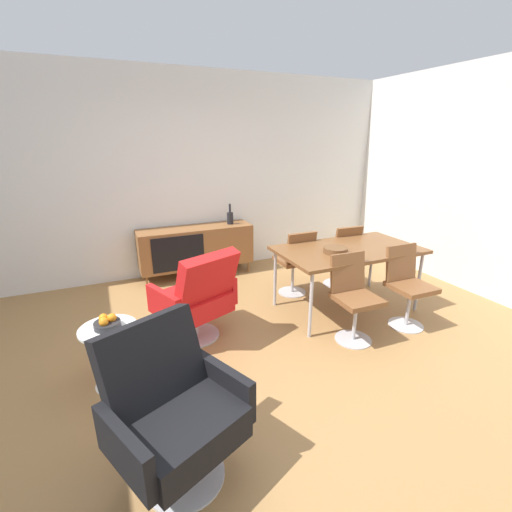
{
  "coord_description": "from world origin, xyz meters",
  "views": [
    {
      "loc": [
        -1.13,
        -2.45,
        1.92
      ],
      "look_at": [
        0.1,
        0.35,
        0.89
      ],
      "focal_mm": 24.69,
      "sensor_mm": 36.0,
      "label": 1
    }
  ],
  "objects_px": {
    "dining_chair_back_left": "(296,260)",
    "side_table_round": "(111,349)",
    "dining_chair_back_right": "(341,253)",
    "vase_cobalt": "(230,217)",
    "fruit_bowl": "(107,323)",
    "dining_chair_front_right": "(407,283)",
    "wooden_bowl_on_table": "(335,250)",
    "dining_chair_front_left": "(353,295)",
    "armchair_black_shell": "(172,407)",
    "dining_table": "(348,252)",
    "lounge_chair_red": "(197,296)",
    "sideboard": "(196,246)"
  },
  "relations": [
    {
      "from": "dining_chair_front_left",
      "to": "dining_chair_front_right",
      "type": "bearing_deg",
      "value": 0.0
    },
    {
      "from": "dining_chair_front_right",
      "to": "wooden_bowl_on_table",
      "type": "bearing_deg",
      "value": 140.41
    },
    {
      "from": "vase_cobalt",
      "to": "lounge_chair_red",
      "type": "distance_m",
      "value": 1.97
    },
    {
      "from": "dining_chair_back_right",
      "to": "side_table_round",
      "type": "xyz_separation_m",
      "value": [
        -2.9,
        -0.92,
        -0.15
      ]
    },
    {
      "from": "dining_chair_front_right",
      "to": "side_table_round",
      "type": "height_order",
      "value": "dining_chair_front_right"
    },
    {
      "from": "dining_chair_front_right",
      "to": "lounge_chair_red",
      "type": "relative_size",
      "value": 0.9
    },
    {
      "from": "vase_cobalt",
      "to": "fruit_bowl",
      "type": "xyz_separation_m",
      "value": [
        -1.77,
        -2.08,
        -0.26
      ]
    },
    {
      "from": "sideboard",
      "to": "vase_cobalt",
      "type": "bearing_deg",
      "value": 0.2
    },
    {
      "from": "dining_table",
      "to": "side_table_round",
      "type": "bearing_deg",
      "value": -172.01
    },
    {
      "from": "vase_cobalt",
      "to": "dining_chair_front_left",
      "type": "distance_m",
      "value": 2.35
    },
    {
      "from": "dining_chair_back_left",
      "to": "armchair_black_shell",
      "type": "relative_size",
      "value": 0.9
    },
    {
      "from": "side_table_round",
      "to": "fruit_bowl",
      "type": "distance_m",
      "value": 0.24
    },
    {
      "from": "dining_chair_front_left",
      "to": "fruit_bowl",
      "type": "relative_size",
      "value": 4.28
    },
    {
      "from": "dining_table",
      "to": "dining_chair_front_right",
      "type": "height_order",
      "value": "dining_chair_front_right"
    },
    {
      "from": "sideboard",
      "to": "wooden_bowl_on_table",
      "type": "height_order",
      "value": "wooden_bowl_on_table"
    },
    {
      "from": "dining_table",
      "to": "vase_cobalt",
      "type": "bearing_deg",
      "value": 114.74
    },
    {
      "from": "wooden_bowl_on_table",
      "to": "dining_chair_back_right",
      "type": "distance_m",
      "value": 0.91
    },
    {
      "from": "dining_chair_back_left",
      "to": "fruit_bowl",
      "type": "bearing_deg",
      "value": -157.45
    },
    {
      "from": "side_table_round",
      "to": "dining_table",
      "type": "bearing_deg",
      "value": 7.99
    },
    {
      "from": "dining_chair_back_right",
      "to": "vase_cobalt",
      "type": "bearing_deg",
      "value": 134.47
    },
    {
      "from": "dining_chair_back_left",
      "to": "dining_chair_back_right",
      "type": "xyz_separation_m",
      "value": [
        0.7,
        0.0,
        0.0
      ]
    },
    {
      "from": "dining_chair_back_right",
      "to": "sideboard",
      "type": "bearing_deg",
      "value": 145.2
    },
    {
      "from": "vase_cobalt",
      "to": "dining_table",
      "type": "height_order",
      "value": "vase_cobalt"
    },
    {
      "from": "dining_table",
      "to": "fruit_bowl",
      "type": "xyz_separation_m",
      "value": [
        -2.56,
        -0.36,
        -0.14
      ]
    },
    {
      "from": "dining_table",
      "to": "dining_chair_back_left",
      "type": "distance_m",
      "value": 0.7
    },
    {
      "from": "dining_table",
      "to": "dining_chair_back_right",
      "type": "height_order",
      "value": "dining_chair_back_right"
    },
    {
      "from": "sideboard",
      "to": "dining_chair_back_left",
      "type": "xyz_separation_m",
      "value": [
        0.97,
        -1.16,
        0.03
      ]
    },
    {
      "from": "lounge_chair_red",
      "to": "fruit_bowl",
      "type": "bearing_deg",
      "value": -154.39
    },
    {
      "from": "vase_cobalt",
      "to": "dining_table",
      "type": "distance_m",
      "value": 1.9
    },
    {
      "from": "dining_chair_front_left",
      "to": "armchair_black_shell",
      "type": "xyz_separation_m",
      "value": [
        -1.91,
        -0.8,
        -0.0
      ]
    },
    {
      "from": "dining_table",
      "to": "wooden_bowl_on_table",
      "type": "bearing_deg",
      "value": -162.58
    },
    {
      "from": "side_table_round",
      "to": "sideboard",
      "type": "bearing_deg",
      "value": 59.21
    },
    {
      "from": "dining_chair_back_right",
      "to": "fruit_bowl",
      "type": "relative_size",
      "value": 4.28
    },
    {
      "from": "dining_chair_front_right",
      "to": "dining_chair_back_right",
      "type": "bearing_deg",
      "value": 90.2
    },
    {
      "from": "dining_chair_back_right",
      "to": "lounge_chair_red",
      "type": "height_order",
      "value": "lounge_chair_red"
    },
    {
      "from": "dining_chair_front_right",
      "to": "lounge_chair_red",
      "type": "xyz_separation_m",
      "value": [
        -2.1,
        0.59,
        -0.0
      ]
    },
    {
      "from": "wooden_bowl_on_table",
      "to": "armchair_black_shell",
      "type": "relative_size",
      "value": 0.27
    },
    {
      "from": "dining_chair_back_left",
      "to": "vase_cobalt",
      "type": "bearing_deg",
      "value": 110.87
    },
    {
      "from": "dining_chair_back_left",
      "to": "side_table_round",
      "type": "height_order",
      "value": "dining_chair_back_left"
    },
    {
      "from": "vase_cobalt",
      "to": "fruit_bowl",
      "type": "height_order",
      "value": "vase_cobalt"
    },
    {
      "from": "vase_cobalt",
      "to": "lounge_chair_red",
      "type": "xyz_separation_m",
      "value": [
        -0.95,
        -1.69,
        -0.35
      ]
    },
    {
      "from": "wooden_bowl_on_table",
      "to": "dining_chair_front_right",
      "type": "bearing_deg",
      "value": -39.59
    },
    {
      "from": "dining_chair_back_left",
      "to": "side_table_round",
      "type": "distance_m",
      "value": 2.4
    },
    {
      "from": "sideboard",
      "to": "fruit_bowl",
      "type": "xyz_separation_m",
      "value": [
        -1.24,
        -2.08,
        0.12
      ]
    },
    {
      "from": "sideboard",
      "to": "dining_table",
      "type": "relative_size",
      "value": 1.0
    },
    {
      "from": "dining_chair_back_left",
      "to": "fruit_bowl",
      "type": "height_order",
      "value": "dining_chair_back_left"
    },
    {
      "from": "lounge_chair_red",
      "to": "fruit_bowl",
      "type": "relative_size",
      "value": 4.73
    },
    {
      "from": "dining_table",
      "to": "lounge_chair_red",
      "type": "bearing_deg",
      "value": 178.95
    },
    {
      "from": "dining_table",
      "to": "dining_chair_front_left",
      "type": "bearing_deg",
      "value": -121.9
    },
    {
      "from": "dining_chair_front_left",
      "to": "dining_table",
      "type": "bearing_deg",
      "value": 58.1
    }
  ]
}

